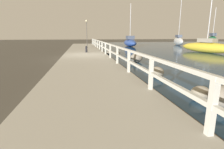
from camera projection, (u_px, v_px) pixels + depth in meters
ground_plane at (85, 58)px, 13.56m from camera, size 120.00×120.00×0.00m
dock_walkway at (85, 56)px, 13.53m from camera, size 3.35×36.00×0.28m
railing at (105, 46)px, 13.63m from camera, size 0.10×32.50×0.92m
boulder_water_edge at (156, 72)px, 7.32m from camera, size 0.62×0.56×0.47m
boulder_far_strip at (201, 93)px, 4.76m from camera, size 0.54×0.49×0.41m
boulder_near_dock at (117, 53)px, 15.35m from camera, size 0.51×0.46×0.38m
boulder_downstream at (109, 53)px, 16.38m from camera, size 0.37×0.34×0.28m
boulder_mid_strip at (224, 97)px, 4.27m from camera, size 0.74×0.66×0.55m
boulder_upstream at (136, 58)px, 11.44m from camera, size 0.79×0.71×0.60m
mooring_bollard at (86, 49)px, 15.20m from camera, size 0.18×0.18×0.57m
dock_lamp at (87, 28)px, 20.17m from camera, size 0.24×0.24×3.19m
sailboat_yellow at (206, 47)px, 17.69m from camera, size 2.79×5.98×6.54m
sailboat_white at (178, 41)px, 30.77m from camera, size 2.63×5.82×7.98m
sailboat_blue at (130, 42)px, 27.56m from camera, size 1.87×5.74×6.41m
sailboat_green at (212, 40)px, 31.78m from camera, size 2.03×3.76×6.47m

